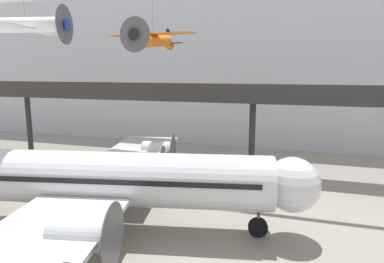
{
  "coord_description": "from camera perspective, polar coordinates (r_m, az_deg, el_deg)",
  "views": [
    {
      "loc": [
        4.81,
        -14.73,
        10.87
      ],
      "look_at": [
        -3.42,
        11.36,
        6.0
      ],
      "focal_mm": 32.0,
      "sensor_mm": 36.0,
      "label": 1
    }
  ],
  "objects": [
    {
      "name": "airliner_silver_main",
      "position": [
        24.78,
        -18.08,
        -7.44
      ],
      "size": [
        32.1,
        36.95,
        10.61
      ],
      "rotation": [
        0.0,
        0.0,
        0.2
      ],
      "color": "silver",
      "rests_on": "ground"
    },
    {
      "name": "suspended_plane_orange_highwing",
      "position": [
        35.41,
        -6.5,
        14.88
      ],
      "size": [
        9.07,
        7.41,
        5.34
      ],
      "rotation": [
        0.0,
        0.0,
        4.61
      ],
      "color": "orange"
    },
    {
      "name": "mezzanine_walkway",
      "position": [
        36.68,
        9.95,
        5.34
      ],
      "size": [
        110.0,
        3.2,
        9.57
      ],
      "color": "#2D2B28",
      "rests_on": "ground"
    },
    {
      "name": "hangar_back_wall",
      "position": [
        50.0,
        12.22,
        11.24
      ],
      "size": [
        140.0,
        3.0,
        24.14
      ],
      "color": "silver",
      "rests_on": "ground"
    },
    {
      "name": "suspended_plane_white_twin",
      "position": [
        30.7,
        -26.0,
        15.6
      ],
      "size": [
        7.13,
        8.6,
        5.01
      ],
      "rotation": [
        0.0,
        0.0,
        0.22
      ],
      "color": "silver"
    }
  ]
}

